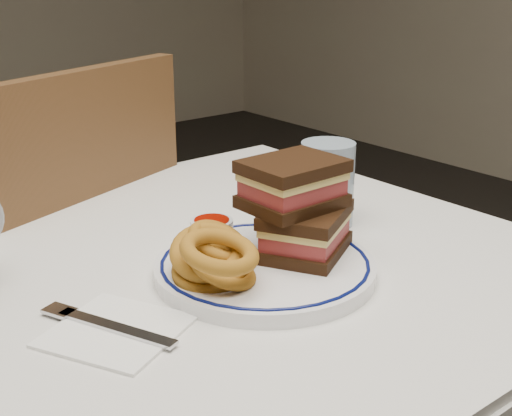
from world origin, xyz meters
TOP-DOWN VIEW (x-y plane):
  - dining_table at (0.00, 0.00)m, footprint 1.27×0.87m
  - chair_far at (0.14, 0.48)m, footprint 0.57×0.57m
  - main_plate at (0.21, -0.08)m, footprint 0.29×0.29m
  - reuben_sandwich at (0.26, -0.09)m, footprint 0.15×0.14m
  - onion_rings_main at (0.13, -0.08)m, footprint 0.13×0.14m
  - ketchup_ramekin at (0.19, 0.01)m, footprint 0.06×0.06m
  - water_glass at (0.40, 0.00)m, footprint 0.08×0.08m
  - napkin_fork at (-0.02, -0.09)m, footprint 0.18×0.19m

SIDE VIEW (x-z plane):
  - chair_far at x=0.14m, z-range 0.04..1.01m
  - dining_table at x=0.00m, z-range 0.27..1.02m
  - napkin_fork at x=-0.02m, z-range 0.75..0.76m
  - main_plate at x=0.21m, z-range 0.75..0.77m
  - ketchup_ramekin at x=0.19m, z-range 0.77..0.81m
  - onion_rings_main at x=0.13m, z-range 0.75..0.85m
  - water_glass at x=0.40m, z-range 0.75..0.88m
  - reuben_sandwich at x=0.26m, z-range 0.77..0.90m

